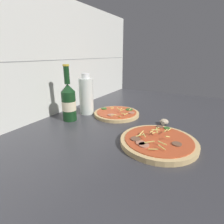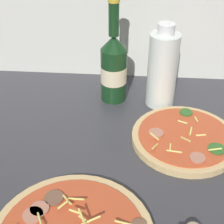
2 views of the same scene
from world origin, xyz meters
The scene contains 4 objects.
counter_slab centered at (0.00, 0.00, 1.25)cm, with size 160.00×90.00×2.50cm.
pizza_far centered at (12.80, 15.87, 3.42)cm, with size 23.27×23.27×3.96cm.
beer_bottle centered at (-4.18, 32.44, 11.66)cm, with size 6.59×6.59×26.14cm.
oil_bottle centered at (7.83, 31.22, 12.23)cm, with size 7.29×7.29×21.16cm.
Camera 2 is at (1.49, -43.92, 51.35)cm, focal length 55.00 mm.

